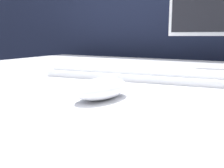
# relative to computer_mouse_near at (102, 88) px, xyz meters

# --- Properties ---
(partition_panel) EXTENTS (5.00, 0.03, 1.18)m
(partition_panel) POSITION_rel_computer_mouse_near_xyz_m (0.04, 0.94, -0.17)
(partition_panel) COLOR black
(partition_panel) RESTS_ON ground_plane
(computer_mouse_near) EXTENTS (0.08, 0.12, 0.04)m
(computer_mouse_near) POSITION_rel_computer_mouse_near_xyz_m (0.00, 0.00, 0.00)
(computer_mouse_near) COLOR white
(computer_mouse_near) RESTS_ON desk
(keyboard) EXTENTS (0.45, 0.20, 0.02)m
(keyboard) POSITION_rel_computer_mouse_near_xyz_m (-0.04, 0.24, -0.01)
(keyboard) COLOR white
(keyboard) RESTS_ON desk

